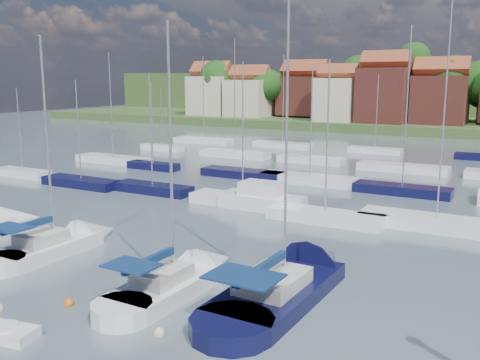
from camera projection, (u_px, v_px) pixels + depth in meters
The scene contains 9 objects.
ground at pixel (387, 176), 58.62m from camera, with size 260.00×260.00×0.00m, color #44515D.
sailboat_left at pixel (63, 244), 33.46m from camera, with size 2.81×10.39×14.16m.
sailboat_centre at pixel (182, 280), 27.50m from camera, with size 2.94×10.57×14.36m.
sailboat_navy at pixel (295, 280), 27.55m from camera, with size 3.92×13.87×19.00m.
tender at pixel (4, 332), 22.14m from camera, with size 2.97×1.78×0.60m.
buoy_c at pixel (69, 306), 25.31m from camera, with size 0.49×0.49×0.49m, color #D85914.
buoy_d at pixel (159, 335), 22.39m from camera, with size 0.47×0.47×0.47m, color beige.
buoy_e at pixel (277, 275), 29.19m from camera, with size 0.48×0.48×0.48m, color beige.
marina_field at pixel (395, 181), 53.47m from camera, with size 79.62×41.41×15.93m.
Camera 1 is at (13.90, -18.25, 10.61)m, focal length 40.00 mm.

